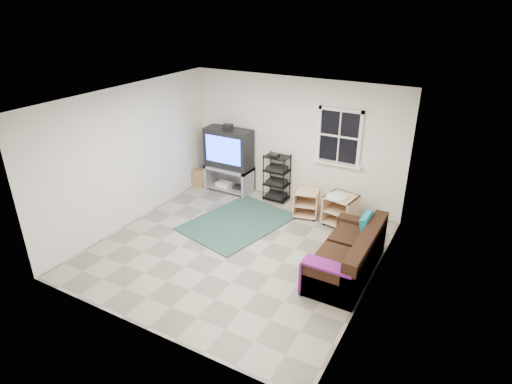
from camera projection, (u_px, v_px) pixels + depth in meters
The scene contains 8 objects.
room at pixel (339, 140), 8.24m from camera, with size 4.60×4.62×4.60m.
tv_unit at pixel (229, 155), 9.35m from camera, with size 1.04×0.52×1.53m.
av_rack at pixel (277, 180), 9.08m from camera, with size 0.51×0.37×1.02m.
side_table_left at pixel (307, 202), 8.48m from camera, with size 0.55×0.55×0.54m.
side_table_right at pixel (341, 207), 8.14m from camera, with size 0.61×0.61×0.62m.
sofa at pixel (348, 257), 6.70m from camera, with size 0.81×1.82×0.83m.
shag_rug at pixel (238, 222), 8.29m from camera, with size 1.46×2.01×0.02m, color #302215.
paper_bag at pixel (199, 178), 9.83m from camera, with size 0.28×0.18×0.40m, color #9D6E46.
Camera 1 is at (3.38, -5.41, 4.03)m, focal length 30.00 mm.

